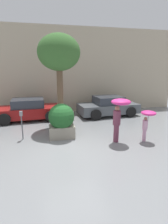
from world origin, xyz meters
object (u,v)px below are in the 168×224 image
(person_child, at_px, (147,118))
(person_adult, at_px, (119,110))
(street_tree, at_px, (59,54))
(parked_car_near, at_px, (28,110))
(planter_box, at_px, (62,120))
(parking_meter, at_px, (21,119))
(parked_car_far, at_px, (108,106))

(person_child, bearing_deg, person_adult, -160.10)
(street_tree, bearing_deg, person_adult, -47.57)
(parked_car_near, bearing_deg, planter_box, -157.31)
(person_child, height_order, parking_meter, person_child)
(person_child, height_order, parked_car_near, person_child)
(parked_car_near, xyz_separation_m, parked_car_far, (5.22, 0.00, -0.00))
(parked_car_near, height_order, parking_meter, parked_car_near)
(street_tree, bearing_deg, parked_car_far, 31.40)
(person_adult, relative_size, parked_car_far, 0.46)
(person_child, distance_m, parked_car_far, 4.69)
(person_adult, distance_m, parked_car_far, 4.71)
(parked_car_near, bearing_deg, parking_meter, 176.42)
(person_child, bearing_deg, planter_box, -170.84)
(person_child, distance_m, street_tree, 5.13)
(person_adult, xyz_separation_m, parked_car_near, (-4.10, 4.50, -0.80))
(person_adult, height_order, street_tree, street_tree)
(parked_car_far, bearing_deg, parked_car_near, 84.73)
(parking_meter, bearing_deg, street_tree, 35.72)
(parked_car_far, xyz_separation_m, street_tree, (-3.36, -2.05, 3.17))
(planter_box, xyz_separation_m, parked_car_far, (3.44, 3.49, -0.23))
(person_adult, distance_m, parked_car_near, 6.14)
(parked_car_far, relative_size, street_tree, 0.87)
(planter_box, height_order, person_adult, person_adult)
(planter_box, height_order, parking_meter, planter_box)
(person_child, height_order, street_tree, street_tree)
(planter_box, xyz_separation_m, street_tree, (0.08, 1.44, 2.95))
(person_child, bearing_deg, parking_meter, -166.41)
(street_tree, relative_size, parking_meter, 3.70)
(person_child, relative_size, parked_car_near, 0.32)
(parked_car_near, distance_m, parked_car_far, 5.22)
(street_tree, distance_m, parking_meter, 3.63)
(planter_box, bearing_deg, parked_car_far, 45.40)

